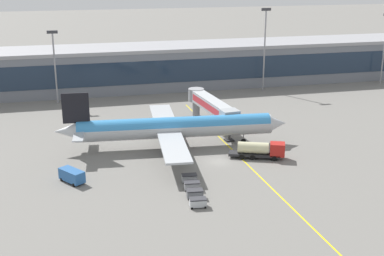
# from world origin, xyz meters

# --- Properties ---
(ground_plane) EXTENTS (700.00, 700.00, 0.00)m
(ground_plane) POSITION_xyz_m (0.00, 0.00, 0.00)
(ground_plane) COLOR slate
(apron_lead_in_line) EXTENTS (2.75, 79.97, 0.01)m
(apron_lead_in_line) POSITION_xyz_m (4.88, 2.00, 0.00)
(apron_lead_in_line) COLOR yellow
(apron_lead_in_line) RESTS_ON ground_plane
(terminal_building) EXTENTS (203.18, 17.95, 12.80)m
(terminal_building) POSITION_xyz_m (1.44, 64.53, 6.42)
(terminal_building) COLOR slate
(terminal_building) RESTS_ON ground_plane
(main_airliner) EXTENTS (48.03, 38.26, 12.24)m
(main_airliner) POSITION_xyz_m (-6.46, 10.15, 4.25)
(main_airliner) COLOR #B2B7BC
(main_airliner) RESTS_ON ground_plane
(jet_bridge) EXTENTS (6.04, 23.90, 6.94)m
(jet_bridge) POSITION_xyz_m (4.75, 21.90, 5.24)
(jet_bridge) COLOR #B2B7BC
(jet_bridge) RESTS_ON ground_plane
(fuel_tanker) EXTENTS (10.96, 6.32, 3.25)m
(fuel_tanker) POSITION_xyz_m (8.61, -0.22, 1.75)
(fuel_tanker) COLOR #232326
(fuel_tanker) RESTS_ON ground_plane
(crew_van) EXTENTS (4.59, 5.30, 2.30)m
(crew_van) POSITION_xyz_m (-27.49, -3.12, 1.31)
(crew_van) COLOR #285B9E
(crew_van) RESTS_ON ground_plane
(baggage_cart_0) EXTENTS (2.79, 1.85, 1.48)m
(baggage_cart_0) POSITION_xyz_m (-8.58, -17.73, 0.78)
(baggage_cart_0) COLOR #B2B7BC
(baggage_cart_0) RESTS_ON ground_plane
(baggage_cart_1) EXTENTS (2.79, 1.85, 1.48)m
(baggage_cart_1) POSITION_xyz_m (-8.26, -14.55, 0.78)
(baggage_cart_1) COLOR #595B60
(baggage_cart_1) RESTS_ON ground_plane
(baggage_cart_2) EXTENTS (2.79, 1.85, 1.48)m
(baggage_cart_2) POSITION_xyz_m (-7.95, -11.37, 0.78)
(baggage_cart_2) COLOR gray
(baggage_cart_2) RESTS_ON ground_plane
(baggage_cart_3) EXTENTS (2.79, 1.85, 1.48)m
(baggage_cart_3) POSITION_xyz_m (-7.63, -8.18, 0.78)
(baggage_cart_3) COLOR gray
(baggage_cart_3) RESTS_ON ground_plane
(apron_light_mast_0) EXTENTS (2.80, 0.50, 19.60)m
(apron_light_mast_0) POSITION_xyz_m (-29.88, 52.57, 11.70)
(apron_light_mast_0) COLOR gray
(apron_light_mast_0) RESTS_ON ground_plane
(apron_light_mast_2) EXTENTS (2.80, 0.50, 24.21)m
(apron_light_mast_2) POSITION_xyz_m (29.88, 52.57, 14.10)
(apron_light_mast_2) COLOR gray
(apron_light_mast_2) RESTS_ON ground_plane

